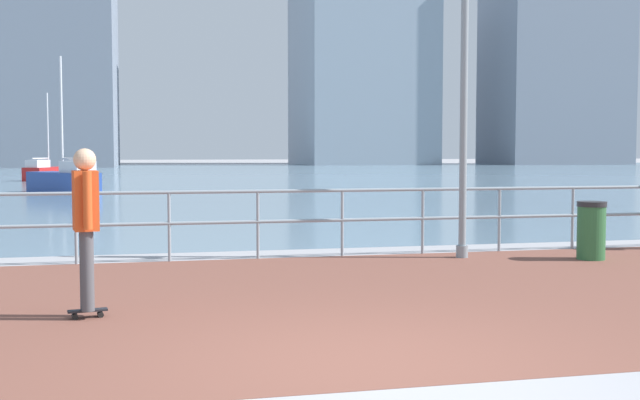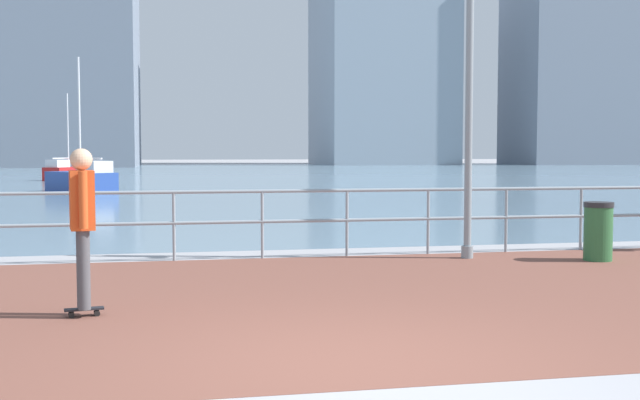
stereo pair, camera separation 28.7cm
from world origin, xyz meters
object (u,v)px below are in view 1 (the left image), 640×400
at_px(lamppost, 474,63).
at_px(sailboat_yellow, 47,172).
at_px(trash_bin, 591,230).
at_px(sailboat_blue, 65,180).
at_px(skateboarder, 86,216).

xyz_separation_m(lamppost, sailboat_yellow, (-10.93, 36.08, -2.64)).
bearing_deg(sailboat_yellow, lamppost, -73.15).
xyz_separation_m(trash_bin, sailboat_blue, (-10.28, 22.20, 0.07)).
distance_m(trash_bin, sailboat_blue, 24.46).
bearing_deg(lamppost, sailboat_blue, 111.44).
relative_size(skateboarder, sailboat_yellow, 0.34).
xyz_separation_m(lamppost, skateboarder, (-5.74, -3.32, -2.07)).
relative_size(trash_bin, sailboat_yellow, 0.18).
bearing_deg(skateboarder, sailboat_yellow, 97.49).
bearing_deg(lamppost, skateboarder, -149.97).
distance_m(lamppost, skateboarder, 6.95).
relative_size(lamppost, sailboat_blue, 1.01).
bearing_deg(sailboat_yellow, trash_bin, -70.88).
height_order(lamppost, skateboarder, lamppost).
distance_m(sailboat_blue, sailboat_yellow, 14.67).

